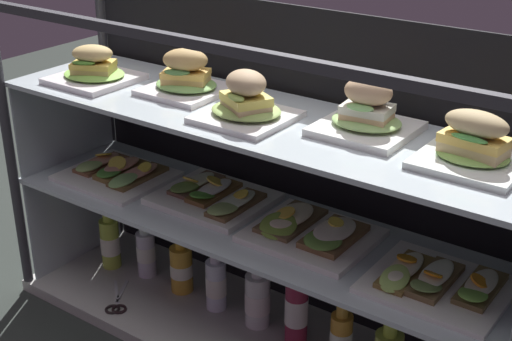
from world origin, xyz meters
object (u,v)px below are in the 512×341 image
(plated_roll_sandwich_far_right, at_px, (186,78))
(kitchen_scissors, at_px, (117,305))
(plated_roll_sandwich_left_of_center, at_px, (367,115))
(open_sandwich_tray_center, at_px, (311,231))
(juice_bottle_tucked_behind, at_px, (341,336))
(plated_roll_sandwich_right_of_center, at_px, (247,103))
(open_sandwich_tray_mid_left, at_px, (118,172))
(plated_roll_sandwich_center, at_px, (94,70))
(juice_bottle_front_left_end, at_px, (146,251))
(juice_bottle_near_post, at_px, (216,283))
(plated_roll_sandwich_near_left_corner, at_px, (474,146))
(open_sandwich_tray_near_right_corner, at_px, (437,282))
(juice_bottle_front_second, at_px, (258,298))
(juice_bottle_front_right_end, at_px, (181,267))
(open_sandwich_tray_left_of_center, at_px, (213,196))
(juice_bottle_back_left, at_px, (110,242))
(juice_bottle_back_right, at_px, (296,309))

(plated_roll_sandwich_far_right, height_order, kitchen_scissors, plated_roll_sandwich_far_right)
(plated_roll_sandwich_left_of_center, height_order, open_sandwich_tray_center, plated_roll_sandwich_left_of_center)
(juice_bottle_tucked_behind, bearing_deg, kitchen_scissors, -165.89)
(plated_roll_sandwich_right_of_center, distance_m, open_sandwich_tray_mid_left, 0.58)
(plated_roll_sandwich_center, relative_size, juice_bottle_front_left_end, 1.09)
(plated_roll_sandwich_center, bearing_deg, juice_bottle_tucked_behind, 5.03)
(plated_roll_sandwich_far_right, bearing_deg, juice_bottle_tucked_behind, -0.46)
(plated_roll_sandwich_far_right, height_order, juice_bottle_near_post, plated_roll_sandwich_far_right)
(plated_roll_sandwich_right_of_center, xyz_separation_m, juice_bottle_front_left_end, (-0.45, 0.08, -0.59))
(plated_roll_sandwich_right_of_center, bearing_deg, plated_roll_sandwich_near_left_corner, 6.26)
(open_sandwich_tray_near_right_corner, bearing_deg, plated_roll_sandwich_near_left_corner, 51.82)
(plated_roll_sandwich_left_of_center, relative_size, juice_bottle_front_second, 1.01)
(plated_roll_sandwich_near_left_corner, bearing_deg, kitchen_scissors, -170.73)
(open_sandwich_tray_center, distance_m, juice_bottle_front_left_end, 0.67)
(juice_bottle_front_right_end, distance_m, kitchen_scissors, 0.22)
(plated_roll_sandwich_center, distance_m, open_sandwich_tray_left_of_center, 0.47)
(plated_roll_sandwich_center, relative_size, open_sandwich_tray_near_right_corner, 0.71)
(open_sandwich_tray_center, relative_size, juice_bottle_tucked_behind, 1.57)
(plated_roll_sandwich_near_left_corner, bearing_deg, juice_bottle_back_left, -179.93)
(plated_roll_sandwich_center, relative_size, juice_bottle_near_post, 1.04)
(juice_bottle_near_post, bearing_deg, juice_bottle_front_left_end, 177.34)
(open_sandwich_tray_left_of_center, relative_size, juice_bottle_front_left_end, 1.55)
(plated_roll_sandwich_far_right, height_order, open_sandwich_tray_near_right_corner, plated_roll_sandwich_far_right)
(plated_roll_sandwich_far_right, bearing_deg, plated_roll_sandwich_near_left_corner, -1.16)
(plated_roll_sandwich_right_of_center, height_order, open_sandwich_tray_center, plated_roll_sandwich_right_of_center)
(kitchen_scissors, bearing_deg, plated_roll_sandwich_near_left_corner, 9.27)
(juice_bottle_front_second, bearing_deg, open_sandwich_tray_center, -8.18)
(open_sandwich_tray_mid_left, bearing_deg, plated_roll_sandwich_far_right, 10.93)
(open_sandwich_tray_near_right_corner, bearing_deg, juice_bottle_near_post, 175.59)
(plated_roll_sandwich_center, xyz_separation_m, kitchen_scissors, (0.11, -0.10, -0.66))
(open_sandwich_tray_center, distance_m, juice_bottle_front_right_end, 0.54)
(plated_roll_sandwich_left_of_center, distance_m, open_sandwich_tray_left_of_center, 0.53)
(juice_bottle_tucked_behind, bearing_deg, open_sandwich_tray_left_of_center, -179.45)
(plated_roll_sandwich_right_of_center, height_order, plated_roll_sandwich_left_of_center, plated_roll_sandwich_left_of_center)
(open_sandwich_tray_left_of_center, relative_size, juice_bottle_near_post, 1.47)
(juice_bottle_front_left_end, bearing_deg, plated_roll_sandwich_near_left_corner, -1.61)
(open_sandwich_tray_center, xyz_separation_m, juice_bottle_back_left, (-0.73, 0.00, -0.28))
(plated_roll_sandwich_right_of_center, xyz_separation_m, open_sandwich_tray_center, (0.15, 0.05, -0.31))
(open_sandwich_tray_left_of_center, xyz_separation_m, juice_bottle_back_left, (-0.42, -0.01, -0.28))
(juice_bottle_near_post, bearing_deg, juice_bottle_back_right, 0.24)
(plated_roll_sandwich_near_left_corner, bearing_deg, juice_bottle_front_right_end, 178.28)
(open_sandwich_tray_near_right_corner, height_order, juice_bottle_front_left_end, open_sandwich_tray_near_right_corner)
(open_sandwich_tray_left_of_center, bearing_deg, juice_bottle_front_right_end, 173.20)
(juice_bottle_front_second, distance_m, juice_bottle_tucked_behind, 0.27)
(plated_roll_sandwich_far_right, height_order, juice_bottle_tucked_behind, plated_roll_sandwich_far_right)
(juice_bottle_back_right, bearing_deg, kitchen_scissors, -161.92)
(plated_roll_sandwich_center, height_order, open_sandwich_tray_mid_left, plated_roll_sandwich_center)
(plated_roll_sandwich_left_of_center, relative_size, open_sandwich_tray_mid_left, 0.70)
(open_sandwich_tray_center, bearing_deg, kitchen_scissors, -165.43)
(plated_roll_sandwich_center, height_order, kitchen_scissors, plated_roll_sandwich_center)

